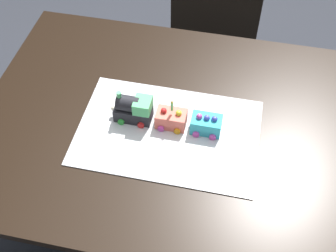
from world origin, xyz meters
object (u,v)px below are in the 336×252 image
object	(u,v)px
dining_table	(181,144)
cake_car_caboose_coral	(171,119)
cake_car_tanker_turquoise	(206,124)
birthday_candle	(172,105)
chair	(215,34)
cake_locomotive	(133,109)

from	to	relation	value
dining_table	cake_car_caboose_coral	distance (m)	0.14
cake_car_tanker_turquoise	birthday_candle	bearing A→B (deg)	180.00
dining_table	cake_car_tanker_turquoise	world-z (taller)	cake_car_tanker_turquoise
chair	cake_locomotive	xyz separation A→B (m)	(-0.18, -0.84, 0.32)
dining_table	cake_locomotive	distance (m)	0.23
chair	cake_car_tanker_turquoise	xyz separation A→B (m)	(0.07, -0.84, 0.30)
cake_car_caboose_coral	birthday_candle	bearing A→B (deg)	0.00
cake_car_tanker_turquoise	birthday_candle	distance (m)	0.13
dining_table	chair	size ratio (longest dim) A/B	1.63
cake_car_caboose_coral	birthday_candle	size ratio (longest dim) A/B	2.12
chair	cake_car_caboose_coral	size ratio (longest dim) A/B	8.60
chair	cake_car_tanker_turquoise	bearing A→B (deg)	94.00
dining_table	chair	bearing A→B (deg)	89.00
dining_table	birthday_candle	size ratio (longest dim) A/B	29.61
cake_locomotive	cake_car_tanker_turquoise	world-z (taller)	cake_locomotive
cake_car_tanker_turquoise	birthday_candle	xyz separation A→B (m)	(-0.12, 0.00, 0.07)
cake_locomotive	cake_car_caboose_coral	distance (m)	0.13
cake_locomotive	cake_car_caboose_coral	world-z (taller)	cake_locomotive
chair	birthday_candle	size ratio (longest dim) A/B	18.19
chair	cake_locomotive	size ratio (longest dim) A/B	6.14
cake_car_caboose_coral	cake_car_tanker_turquoise	size ratio (longest dim) A/B	1.00
chair	dining_table	bearing A→B (deg)	88.32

